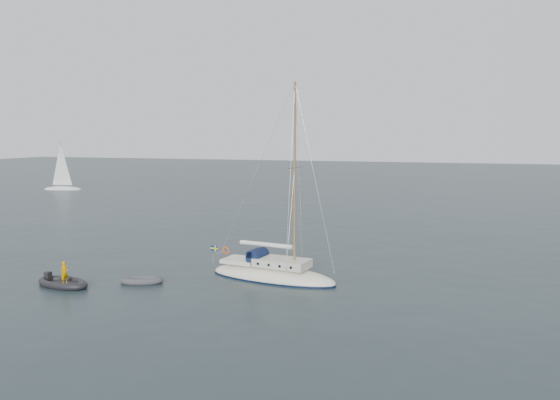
% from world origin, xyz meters
% --- Properties ---
extents(ground, '(300.00, 300.00, 0.00)m').
position_xyz_m(ground, '(0.00, 0.00, 0.00)').
color(ground, black).
rests_on(ground, ground).
extents(sailboat, '(8.41, 2.52, 11.97)m').
position_xyz_m(sailboat, '(-0.79, 1.53, 0.91)').
color(sailboat, white).
rests_on(sailboat, ground).
extents(dinghy, '(2.48, 1.12, 0.36)m').
position_xyz_m(dinghy, '(-7.65, -1.74, 0.16)').
color(dinghy, '#444448').
rests_on(dinghy, ground).
extents(rib, '(3.54, 1.61, 1.44)m').
position_xyz_m(rib, '(-11.58, -3.65, 0.22)').
color(rib, black).
rests_on(rib, ground).
extents(distant_yacht_a, '(6.10, 3.25, 8.09)m').
position_xyz_m(distant_yacht_a, '(-49.69, 41.84, 3.46)').
color(distant_yacht_a, white).
rests_on(distant_yacht_a, ground).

